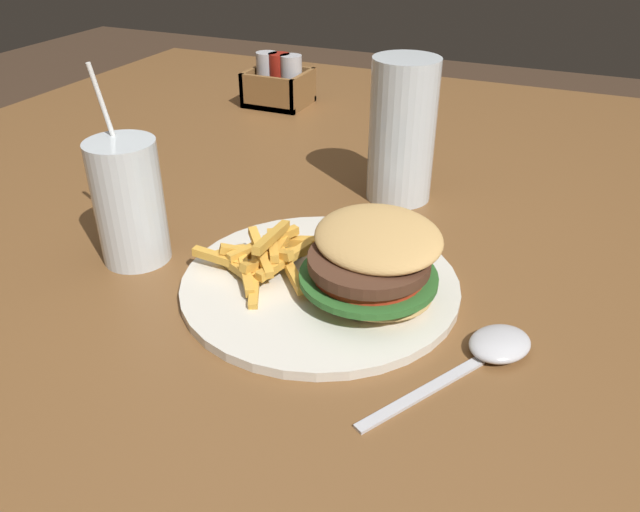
# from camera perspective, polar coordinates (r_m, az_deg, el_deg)

# --- Properties ---
(dining_table) EXTENTS (1.46, 1.28, 0.76)m
(dining_table) POSITION_cam_1_polar(r_m,az_deg,el_deg) (0.90, 2.46, -1.80)
(dining_table) COLOR brown
(dining_table) RESTS_ON ground_plane
(meal_plate_near) EXTENTS (0.28, 0.28, 0.09)m
(meal_plate_near) POSITION_cam_1_polar(r_m,az_deg,el_deg) (0.62, 2.05, -1.46)
(meal_plate_near) COLOR silver
(meal_plate_near) RESTS_ON dining_table
(beer_glass) EXTENTS (0.08, 0.08, 0.18)m
(beer_glass) POSITION_cam_1_polar(r_m,az_deg,el_deg) (0.81, 7.51, 11.07)
(beer_glass) COLOR silver
(beer_glass) RESTS_ON dining_table
(juice_glass) EXTENTS (0.07, 0.07, 0.21)m
(juice_glass) POSITION_cam_1_polar(r_m,az_deg,el_deg) (0.69, -17.01, 4.44)
(juice_glass) COLOR silver
(juice_glass) RESTS_ON dining_table
(spoon) EXTENTS (0.12, 0.18, 0.02)m
(spoon) POSITION_cam_1_polar(r_m,az_deg,el_deg) (0.57, 15.64, -8.03)
(spoon) COLOR silver
(spoon) RESTS_ON dining_table
(condiment_caddy) EXTENTS (0.11, 0.10, 0.09)m
(condiment_caddy) POSITION_cam_1_polar(r_m,az_deg,el_deg) (1.21, -3.77, 15.45)
(condiment_caddy) COLOR brown
(condiment_caddy) RESTS_ON dining_table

